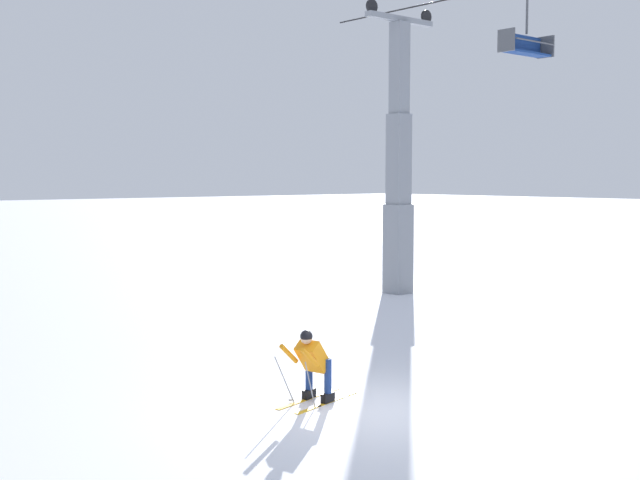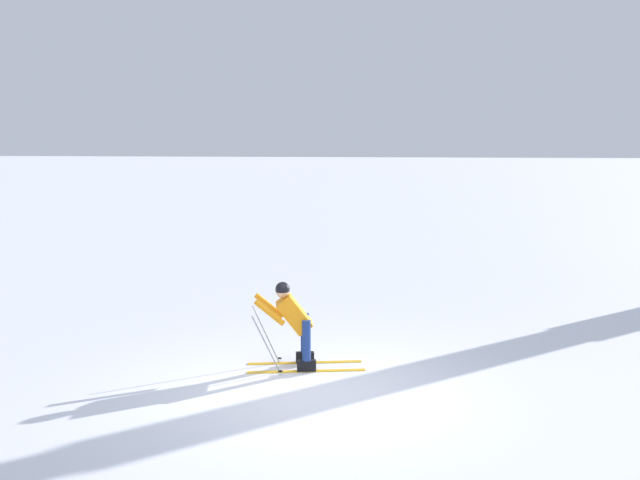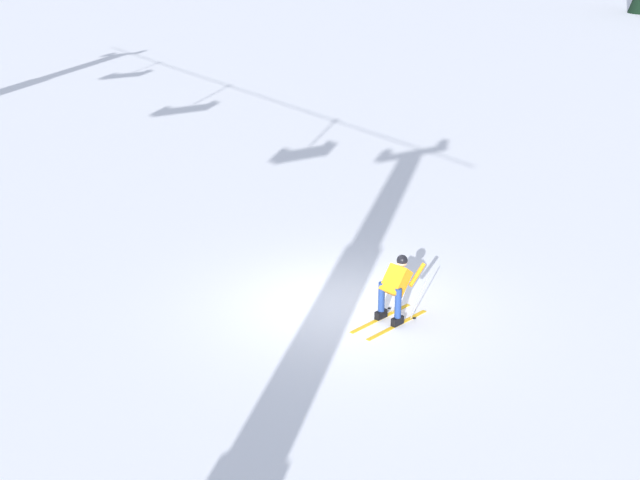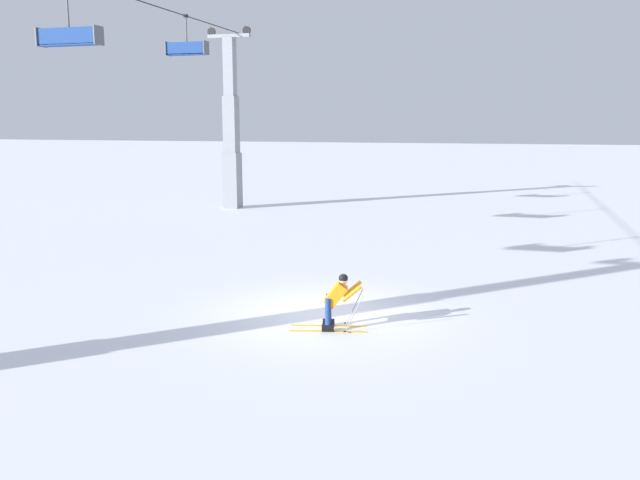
% 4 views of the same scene
% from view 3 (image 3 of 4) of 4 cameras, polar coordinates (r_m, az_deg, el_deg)
% --- Properties ---
extents(ground_plane, '(260.00, 260.00, 0.00)m').
position_cam_3_polar(ground_plane, '(16.93, 1.38, -4.56)').
color(ground_plane, white).
extents(skier_carving_main, '(0.95, 1.84, 1.46)m').
position_cam_3_polar(skier_carving_main, '(16.09, 5.33, -3.13)').
color(skier_carving_main, yellow).
rests_on(skier_carving_main, ground_plane).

